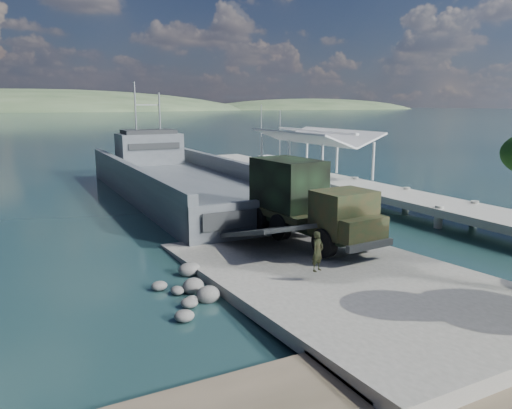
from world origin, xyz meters
name	(u,v)px	position (x,y,z in m)	size (l,w,h in m)	color
ground	(324,276)	(0.00, 0.00, 0.00)	(1400.00, 1400.00, 0.00)	#18393A
boat_ramp	(338,278)	(0.00, -1.00, 0.25)	(10.00, 18.00, 0.50)	slate
shoreline_rocks	(188,298)	(-6.20, 0.50, 0.00)	(3.20, 5.60, 0.90)	#535350
distant_headlands	(55,111)	(50.00, 560.00, 0.00)	(1000.00, 240.00, 48.00)	#334A2E
pier	(321,172)	(13.00, 18.77, 1.60)	(6.40, 44.00, 6.10)	gray
landing_craft	(182,187)	(0.95, 21.30, 0.85)	(9.59, 35.14, 10.38)	#495056
military_truck	(305,201)	(1.72, 4.25, 2.53)	(3.40, 8.97, 4.08)	black
soldier	(317,261)	(-1.33, -1.34, 1.32)	(0.60, 0.39, 1.64)	#1C301B
sailboat_near	(280,168)	(15.97, 30.96, 0.38)	(2.82, 6.00, 7.04)	silver
sailboat_far	(262,162)	(16.82, 36.73, 0.41)	(3.74, 6.51, 7.62)	silver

